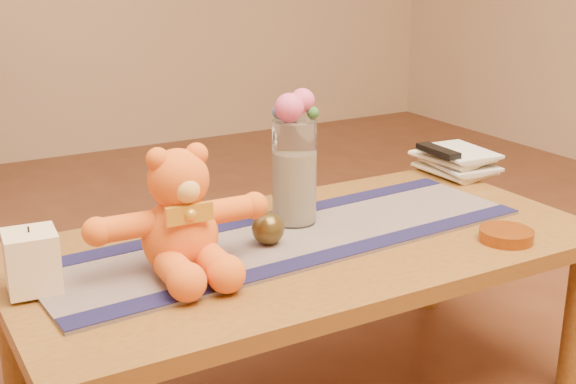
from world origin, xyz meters
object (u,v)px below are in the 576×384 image
pillar_candle (32,261)px  bronze_ball (268,228)px  tv_remote (438,151)px  amber_dish (506,235)px  book_bottom (434,174)px  teddy_bear (179,211)px  glass_vase (294,172)px

pillar_candle → bronze_ball: bearing=-2.1°
pillar_candle → tv_remote: 1.25m
tv_remote → pillar_candle: bearing=-168.4°
bronze_ball → tv_remote: 0.74m
amber_dish → book_bottom: bearing=68.3°
bronze_ball → book_bottom: (0.71, 0.24, -0.04)m
book_bottom → bronze_ball: bearing=-162.2°
book_bottom → amber_dish: size_ratio=1.74×
pillar_candle → amber_dish: size_ratio=0.95×
teddy_bear → tv_remote: teddy_bear is taller
glass_vase → amber_dish: (0.38, -0.35, -0.12)m
glass_vase → book_bottom: glass_vase is taller
teddy_bear → book_bottom: 0.98m
teddy_bear → glass_vase: bearing=21.5°
teddy_bear → bronze_ball: teddy_bear is taller
book_bottom → tv_remote: 0.08m
book_bottom → amber_dish: (-0.20, -0.49, 0.00)m
pillar_candle → bronze_ball: (0.53, -0.02, -0.02)m
amber_dish → teddy_bear: bearing=163.3°
bronze_ball → amber_dish: 0.57m
teddy_bear → book_bottom: (0.93, 0.27, -0.13)m
bronze_ball → tv_remote: size_ratio=0.48×
pillar_candle → book_bottom: bearing=10.4°
glass_vase → amber_dish: size_ratio=2.02×
pillar_candle → tv_remote: pillar_candle is taller
book_bottom → tv_remote: (-0.00, -0.01, 0.07)m
pillar_candle → teddy_bear: bearing=-8.5°
glass_vase → tv_remote: glass_vase is taller
glass_vase → book_bottom: size_ratio=1.17×
bronze_ball → book_bottom: bronze_ball is taller
teddy_bear → pillar_candle: 0.31m
glass_vase → tv_remote: size_ratio=1.62×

